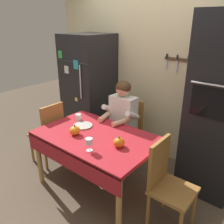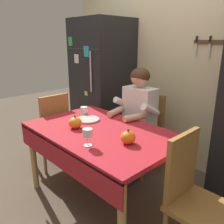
{
  "view_description": "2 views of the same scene",
  "coord_description": "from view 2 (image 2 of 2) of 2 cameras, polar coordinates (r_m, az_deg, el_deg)",
  "views": [
    {
      "loc": [
        1.66,
        -1.65,
        1.99
      ],
      "look_at": [
        0.12,
        0.25,
        1.01
      ],
      "focal_mm": 37.07,
      "sensor_mm": 36.0,
      "label": 1
    },
    {
      "loc": [
        1.5,
        -1.21,
        1.53
      ],
      "look_at": [
        -0.05,
        0.28,
        0.86
      ],
      "focal_mm": 37.36,
      "sensor_mm": 36.0,
      "label": 2
    }
  ],
  "objects": [
    {
      "name": "ground_plane",
      "position": [
        2.46,
        -4.21,
        -21.2
      ],
      "size": [
        10.0,
        10.0,
        0.0
      ],
      "primitive_type": "plane",
      "color": "brown",
      "rests_on": "ground"
    },
    {
      "name": "chair_right_side",
      "position": [
        1.79,
        19.12,
        -18.38
      ],
      "size": [
        0.4,
        0.4,
        0.93
      ],
      "color": "#9E6B33",
      "rests_on": "ground"
    },
    {
      "name": "seated_person",
      "position": [
        2.59,
        5.77,
        -0.57
      ],
      "size": [
        0.47,
        0.55,
        1.25
      ],
      "color": "#38384C",
      "rests_on": "ground"
    },
    {
      "name": "serving_tray",
      "position": [
        2.39,
        -5.96,
        -1.82
      ],
      "size": [
        0.24,
        0.24,
        0.02
      ],
      "primitive_type": "cylinder",
      "color": "#B7B2A8",
      "rests_on": "dining_table"
    },
    {
      "name": "pumpkin_large",
      "position": [
        1.85,
        3.94,
        -6.22
      ],
      "size": [
        0.12,
        0.12,
        0.13
      ],
      "color": "orange",
      "rests_on": "dining_table"
    },
    {
      "name": "chair_left_side",
      "position": [
        2.91,
        -14.53,
        -3.74
      ],
      "size": [
        0.4,
        0.4,
        0.93
      ],
      "color": "#9E6B33",
      "rests_on": "ground"
    },
    {
      "name": "back_wall_assembly",
      "position": [
        2.95,
        16.98,
        12.12
      ],
      "size": [
        3.7,
        0.13,
        2.6
      ],
      "color": "beige",
      "rests_on": "ground"
    },
    {
      "name": "dining_table",
      "position": [
        2.16,
        -3.02,
        -6.56
      ],
      "size": [
        1.4,
        0.9,
        0.74
      ],
      "color": "tan",
      "rests_on": "ground"
    },
    {
      "name": "chair_behind_person",
      "position": [
        2.81,
        8.15,
        -4.14
      ],
      "size": [
        0.4,
        0.4,
        0.93
      ],
      "color": "#9E6B33",
      "rests_on": "ground"
    },
    {
      "name": "wine_glass",
      "position": [
        1.79,
        -5.99,
        -5.28
      ],
      "size": [
        0.08,
        0.08,
        0.14
      ],
      "color": "white",
      "rests_on": "dining_table"
    },
    {
      "name": "coffee_mug",
      "position": [
        2.56,
        -6.83,
        0.3
      ],
      "size": [
        0.1,
        0.08,
        0.09
      ],
      "color": "white",
      "rests_on": "dining_table"
    },
    {
      "name": "pumpkin_medium",
      "position": [
        2.18,
        -9.01,
        -2.6
      ],
      "size": [
        0.12,
        0.12,
        0.13
      ],
      "color": "orange",
      "rests_on": "dining_table"
    },
    {
      "name": "refrigerator",
      "position": [
        3.33,
        -2.28,
        6.4
      ],
      "size": [
        0.68,
        0.71,
        1.8
      ],
      "color": "black",
      "rests_on": "ground"
    }
  ]
}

